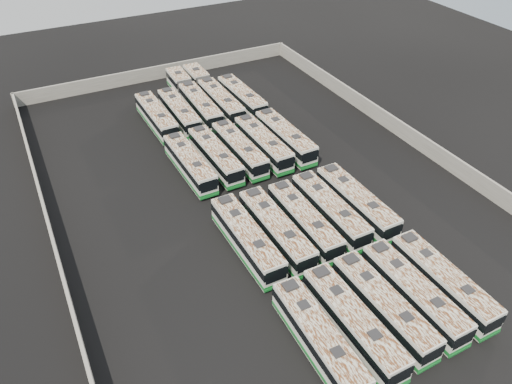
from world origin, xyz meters
name	(u,v)px	position (x,y,z in m)	size (l,w,h in m)	color
ground	(266,198)	(0.00, 0.00, 0.00)	(140.00, 140.00, 0.00)	black
perimeter_wall	(266,190)	(0.00, 0.00, 1.10)	(45.20, 73.20, 2.20)	slate
bus_front_far_left	(319,338)	(-5.73, -19.53, 1.61)	(2.59, 11.23, 3.15)	silver
bus_front_left	(353,323)	(-2.47, -19.53, 1.64)	(2.52, 11.43, 3.22)	silver
bus_front_center	(383,307)	(0.78, -19.31, 1.62)	(2.64, 11.31, 3.17)	silver
bus_front_right	(413,293)	(3.98, -19.32, 1.63)	(2.51, 11.33, 3.19)	silver
bus_front_far_right	(443,281)	(7.20, -19.44, 1.61)	(2.42, 11.20, 3.15)	silver
bus_midfront_far_left	(247,239)	(-5.64, -6.72, 1.66)	(2.55, 11.57, 3.25)	silver
bus_midfront_left	(276,230)	(-2.49, -6.86, 1.66)	(2.57, 11.52, 3.24)	silver
bus_midfront_center	(304,221)	(0.71, -6.89, 1.61)	(2.43, 11.18, 3.14)	silver
bus_midfront_right	(330,210)	(3.94, -6.68, 1.63)	(2.43, 11.32, 3.19)	silver
bus_midfront_far_right	(356,202)	(7.15, -6.87, 1.67)	(2.58, 11.59, 3.26)	silver
bus_midback_far_left	(190,164)	(-5.77, 8.14, 1.60)	(2.60, 11.15, 3.13)	silver
bus_midback_left	(215,156)	(-2.41, 8.37, 1.60)	(2.65, 11.18, 3.13)	silver
bus_midback_center	(239,149)	(0.79, 8.34, 1.60)	(2.57, 11.16, 3.13)	silver
bus_midback_right	(263,144)	(3.99, 8.18, 1.63)	(2.56, 11.33, 3.18)	silver
bus_midback_far_right	(285,137)	(7.17, 8.23, 1.65)	(2.68, 11.54, 3.24)	silver
bus_back_far_left	(156,117)	(-5.66, 20.98, 1.62)	(2.58, 11.28, 3.17)	silver
bus_back_left	(179,112)	(-2.46, 20.81, 1.61)	(2.39, 11.19, 3.15)	silver
bus_back_center	(193,98)	(0.87, 24.12, 1.64)	(2.85, 17.81, 3.22)	silver
bus_back_right	(212,93)	(3.92, 24.09, 1.65)	(2.46, 17.85, 3.24)	silver
bus_back_far_right	(242,97)	(7.25, 20.99, 1.63)	(2.68, 11.36, 3.18)	silver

